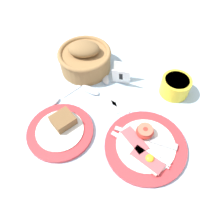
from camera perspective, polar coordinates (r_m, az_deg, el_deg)
name	(u,v)px	position (r m, az deg, el deg)	size (l,w,h in m)	color
ground_plane	(106,144)	(0.64, -1.54, -8.27)	(3.00, 3.00, 0.00)	#A3BCD1
breakfast_plate	(145,145)	(0.64, 8.65, -8.61)	(0.24, 0.24, 0.04)	red
bread_plate	(61,129)	(0.67, -13.25, -4.46)	(0.20, 0.20, 0.04)	red
sugar_cup	(175,86)	(0.76, 16.23, 6.64)	(0.10, 0.10, 0.06)	yellow
bread_basket	(85,58)	(0.80, -7.07, 13.76)	(0.19, 0.19, 0.11)	olive
number_card	(122,74)	(0.75, 2.50, 9.77)	(0.07, 0.05, 0.07)	white
teaspoon_by_saucer	(97,94)	(0.74, -4.01, 4.84)	(0.19, 0.07, 0.01)	silver
teaspoon_near_cup	(57,100)	(0.75, -14.13, 3.16)	(0.11, 0.18, 0.01)	silver
teaspoon_stray	(107,83)	(0.77, -1.38, 7.55)	(0.13, 0.17, 0.01)	silver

